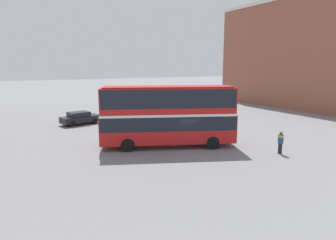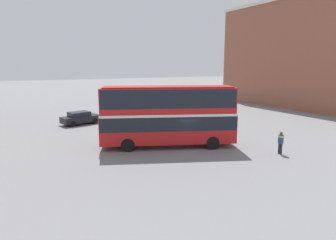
{
  "view_description": "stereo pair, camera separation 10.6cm",
  "coord_description": "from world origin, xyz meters",
  "px_view_note": "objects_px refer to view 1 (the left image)",
  "views": [
    {
      "loc": [
        -12.91,
        -20.35,
        6.74
      ],
      "look_at": [
        -1.52,
        0.86,
        2.26
      ],
      "focal_mm": 32.0,
      "sensor_mm": 36.0,
      "label": 1
    },
    {
      "loc": [
        -12.81,
        -20.4,
        6.74
      ],
      "look_at": [
        -1.52,
        0.86,
        2.26
      ],
      "focal_mm": 32.0,
      "sensor_mm": 36.0,
      "label": 2
    }
  ],
  "objects_px": {
    "double_decker_bus": "(168,113)",
    "parked_car_kerb_far": "(80,118)",
    "pedestrian_foreground": "(281,140)",
    "parked_car_kerb_near": "(150,115)"
  },
  "relations": [
    {
      "from": "double_decker_bus",
      "to": "parked_car_kerb_far",
      "type": "distance_m",
      "value": 13.92
    },
    {
      "from": "pedestrian_foreground",
      "to": "parked_car_kerb_far",
      "type": "distance_m",
      "value": 21.84
    },
    {
      "from": "double_decker_bus",
      "to": "parked_car_kerb_near",
      "type": "height_order",
      "value": "double_decker_bus"
    },
    {
      "from": "double_decker_bus",
      "to": "parked_car_kerb_near",
      "type": "distance_m",
      "value": 11.46
    },
    {
      "from": "parked_car_kerb_near",
      "to": "pedestrian_foreground",
      "type": "bearing_deg",
      "value": 110.37
    },
    {
      "from": "parked_car_kerb_near",
      "to": "parked_car_kerb_far",
      "type": "relative_size",
      "value": 1.03
    },
    {
      "from": "pedestrian_foreground",
      "to": "parked_car_kerb_near",
      "type": "height_order",
      "value": "pedestrian_foreground"
    },
    {
      "from": "parked_car_kerb_far",
      "to": "pedestrian_foreground",
      "type": "bearing_deg",
      "value": -73.02
    },
    {
      "from": "double_decker_bus",
      "to": "pedestrian_foreground",
      "type": "height_order",
      "value": "double_decker_bus"
    },
    {
      "from": "parked_car_kerb_far",
      "to": "parked_car_kerb_near",
      "type": "bearing_deg",
      "value": -29.5
    }
  ]
}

